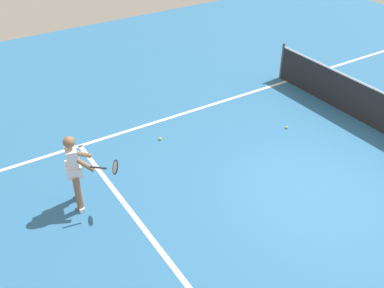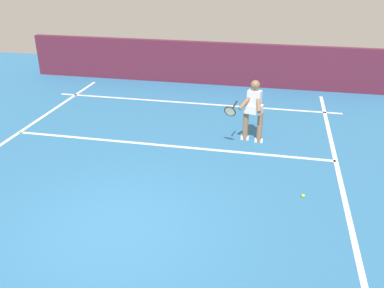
% 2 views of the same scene
% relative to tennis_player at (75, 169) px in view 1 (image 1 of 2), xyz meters
% --- Properties ---
extents(ground_plane, '(23.62, 23.62, 0.00)m').
position_rel_tennis_player_xyz_m(ground_plane, '(2.00, 4.11, -0.85)').
color(ground_plane, teal).
extents(service_line_marking, '(7.91, 0.10, 0.01)m').
position_rel_tennis_player_xyz_m(service_line_marking, '(2.00, 0.71, -0.84)').
color(service_line_marking, white).
rests_on(service_line_marking, ground).
extents(sideline_left_marking, '(0.10, 16.17, 0.01)m').
position_rel_tennis_player_xyz_m(sideline_left_marking, '(-1.96, 4.11, -0.84)').
color(sideline_left_marking, white).
rests_on(sideline_left_marking, ground).
extents(tennis_player, '(0.93, 0.89, 1.55)m').
position_rel_tennis_player_xyz_m(tennis_player, '(0.00, 0.00, 0.00)').
color(tennis_player, '#8C6647').
rests_on(tennis_player, ground).
extents(tennis_ball_near, '(0.07, 0.07, 0.07)m').
position_rel_tennis_player_xyz_m(tennis_ball_near, '(-1.19, 2.41, -0.81)').
color(tennis_ball_near, '#D1E533').
rests_on(tennis_ball_near, ground).
extents(tennis_ball_far, '(0.07, 0.07, 0.07)m').
position_rel_tennis_player_xyz_m(tennis_ball_far, '(0.03, 5.29, -0.81)').
color(tennis_ball_far, '#D1E533').
rests_on(tennis_ball_far, ground).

